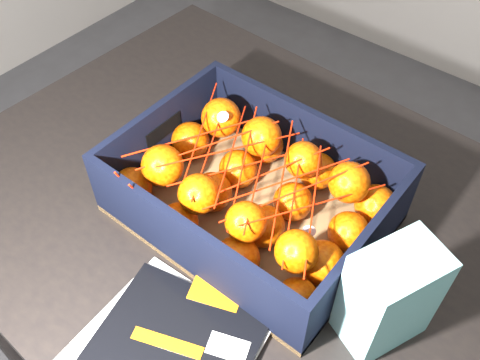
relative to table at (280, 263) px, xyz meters
The scene contains 5 objects.
table is the anchor object (origin of this frame).
produce_crate 0.15m from the table, behind, with size 0.41×0.31×0.13m.
clementine_heap 0.17m from the table, behind, with size 0.39×0.29×0.12m.
mesh_net 0.22m from the table, 167.29° to the right, with size 0.34×0.27×0.09m.
retail_carton 0.28m from the table, 15.28° to the right, with size 0.07×0.11×0.17m, color silver.
Camera 1 is at (0.28, -0.33, 1.44)m, focal length 39.51 mm.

